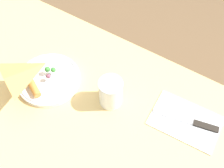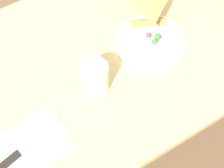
% 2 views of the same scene
% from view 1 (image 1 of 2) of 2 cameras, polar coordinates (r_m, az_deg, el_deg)
% --- Properties ---
extents(dining_table, '(1.29, 0.67, 0.70)m').
position_cam_1_polar(dining_table, '(1.00, -7.22, -7.24)').
color(dining_table, '#DBB770').
rests_on(dining_table, ground_plane).
extents(plate_pizza, '(0.21, 0.21, 0.05)m').
position_cam_1_polar(plate_pizza, '(0.97, -12.79, 1.14)').
color(plate_pizza, white).
rests_on(plate_pizza, dining_table).
extents(milk_glass, '(0.08, 0.08, 0.10)m').
position_cam_1_polar(milk_glass, '(0.87, -0.28, -1.79)').
color(milk_glass, white).
rests_on(milk_glass, dining_table).
extents(napkin_folded, '(0.22, 0.15, 0.00)m').
position_cam_1_polar(napkin_folded, '(0.91, 14.66, -7.23)').
color(napkin_folded, silver).
rests_on(napkin_folded, dining_table).
extents(butter_knife, '(0.21, 0.06, 0.01)m').
position_cam_1_polar(butter_knife, '(0.90, 15.38, -7.27)').
color(butter_knife, black).
rests_on(butter_knife, napkin_folded).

